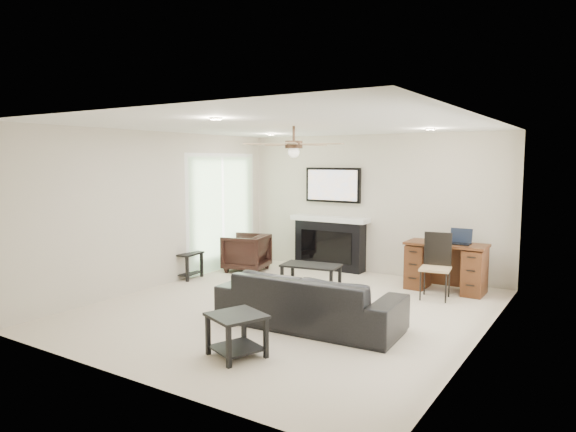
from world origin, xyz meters
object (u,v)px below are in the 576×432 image
sofa (309,300)px  coffee_table (311,277)px  desk (446,267)px  armchair (246,252)px  fireplace_unit (330,219)px

sofa → coffee_table: 1.84m
desk → coffee_table: bearing=-150.3°
sofa → coffee_table: sofa is taller
coffee_table → desk: size_ratio=0.74×
sofa → armchair: armchair is taller
fireplace_unit → desk: (2.29, -0.45, -0.57)m
fireplace_unit → desk: bearing=-11.0°
coffee_table → desk: (1.83, 1.04, 0.18)m
fireplace_unit → sofa: bearing=-66.2°
armchair → desk: bearing=84.6°
armchair → fireplace_unit: size_ratio=0.39×
sofa → armchair: bearing=-43.0°
armchair → desk: desk is taller
sofa → armchair: (-2.60, 2.15, 0.01)m
armchair → fireplace_unit: bearing=113.8°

